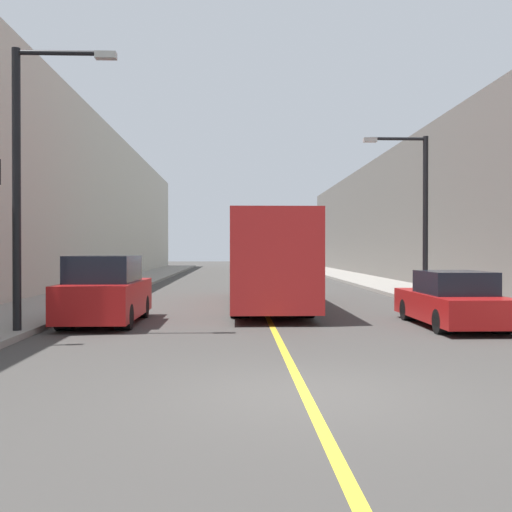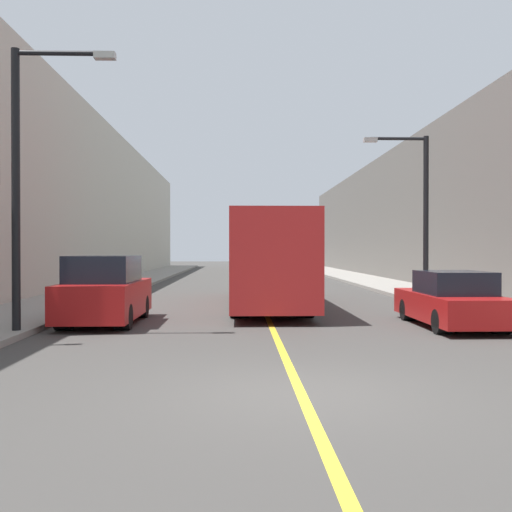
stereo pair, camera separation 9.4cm
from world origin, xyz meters
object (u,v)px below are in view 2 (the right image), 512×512
(car_right_near, at_px, (452,302))
(street_lamp_left, at_px, (25,169))
(parked_suv_left, at_px, (105,292))
(street_lamp_right, at_px, (420,205))
(bus, at_px, (266,259))

(car_right_near, distance_m, street_lamp_left, 11.42)
(parked_suv_left, bearing_deg, street_lamp_right, 27.31)
(bus, xyz_separation_m, car_right_near, (4.72, -6.07, -1.07))
(car_right_near, height_order, street_lamp_right, street_lamp_right)
(street_lamp_right, bearing_deg, street_lamp_left, -146.26)
(bus, bearing_deg, street_lamp_left, -128.76)
(parked_suv_left, xyz_separation_m, car_right_near, (9.49, -0.97, -0.20))
(street_lamp_left, bearing_deg, parked_suv_left, 62.01)
(car_right_near, bearing_deg, street_lamp_right, 80.36)
(bus, height_order, parked_suv_left, bus)
(bus, xyz_separation_m, street_lamp_right, (5.81, 0.36, 2.01))
(parked_suv_left, bearing_deg, car_right_near, -5.81)
(bus, xyz_separation_m, street_lamp_left, (-6.10, -7.60, 2.26))
(car_right_near, bearing_deg, bus, 127.85)
(street_lamp_left, xyz_separation_m, street_lamp_right, (11.91, 7.95, -0.25))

